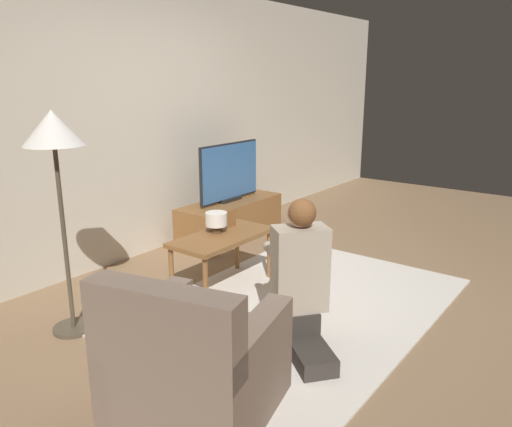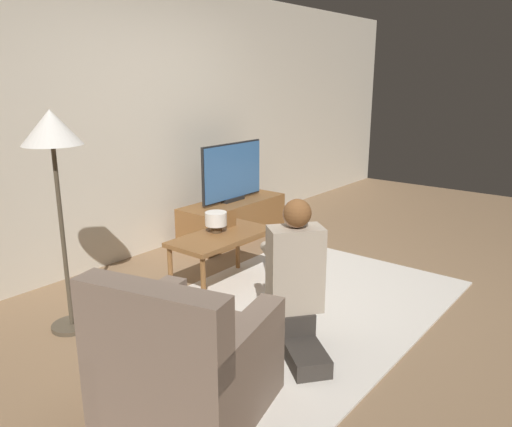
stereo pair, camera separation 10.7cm
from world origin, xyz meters
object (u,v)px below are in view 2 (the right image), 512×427
at_px(coffee_table, 222,241).
at_px(person_kneeling, 296,279).
at_px(floor_lamp, 53,145).
at_px(table_lamp, 216,220).
at_px(armchair, 186,366).
at_px(tv, 232,172).

xyz_separation_m(coffee_table, person_kneeling, (-0.41, -1.01, 0.06)).
bearing_deg(floor_lamp, person_kneeling, -61.27).
relative_size(person_kneeling, table_lamp, 5.48).
bearing_deg(floor_lamp, armchair, -96.01).
relative_size(armchair, table_lamp, 5.14).
height_order(tv, person_kneeling, tv).
bearing_deg(table_lamp, coffee_table, -106.24).
bearing_deg(person_kneeling, floor_lamp, -22.23).
bearing_deg(table_lamp, tv, 35.07).
distance_m(armchair, person_kneeling, 0.92).
xyz_separation_m(floor_lamp, table_lamp, (1.19, -0.29, -0.72)).
height_order(person_kneeling, table_lamp, person_kneeling).
xyz_separation_m(tv, floor_lamp, (-2.24, -0.44, 0.55)).
distance_m(floor_lamp, person_kneeling, 1.78).
xyz_separation_m(floor_lamp, armchair, (-0.14, -1.32, -1.01)).
distance_m(tv, person_kneeling, 2.36).
xyz_separation_m(floor_lamp, person_kneeling, (0.76, -1.38, -0.82)).
distance_m(tv, floor_lamp, 2.35).
distance_m(tv, coffee_table, 1.38).
bearing_deg(coffee_table, floor_lamp, 162.32).
bearing_deg(armchair, tv, -67.47).
xyz_separation_m(coffee_table, floor_lamp, (-1.17, 0.37, 0.88)).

